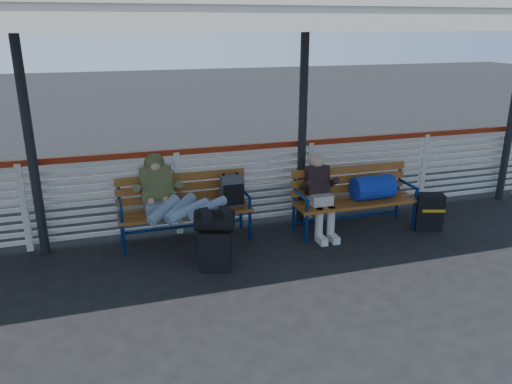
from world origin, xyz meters
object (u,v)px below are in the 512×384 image
object	(u,v)px
bench_right	(363,190)
suitcase_side	(429,212)
bench_left	(197,199)
companion_person	(320,195)
traveler_man	(177,202)
luggage_stack	(215,238)

from	to	relation	value
bench_right	suitcase_side	bearing A→B (deg)	-18.24
bench_left	suitcase_side	world-z (taller)	bench_left
companion_person	suitcase_side	bearing A→B (deg)	-10.54
companion_person	traveler_man	bearing A→B (deg)	179.46
traveler_man	suitcase_side	distance (m)	3.64
bench_left	companion_person	xyz separation A→B (m)	(1.68, -0.37, 0.01)
companion_person	bench_right	bearing A→B (deg)	0.50
bench_left	suitcase_side	xyz separation A→B (m)	(3.28, -0.67, -0.31)
companion_person	suitcase_side	distance (m)	1.66
luggage_stack	traveler_man	world-z (taller)	traveler_man
luggage_stack	companion_person	bearing A→B (deg)	40.02
bench_right	traveler_man	bearing A→B (deg)	179.73
luggage_stack	companion_person	xyz separation A→B (m)	(1.65, 0.62, 0.17)
companion_person	suitcase_side	size ratio (longest dim) A/B	2.11
luggage_stack	bench_left	bearing A→B (deg)	110.91
bench_left	companion_person	size ratio (longest dim) A/B	1.57
luggage_stack	suitcase_side	distance (m)	3.27
luggage_stack	companion_person	world-z (taller)	companion_person
companion_person	suitcase_side	world-z (taller)	companion_person
suitcase_side	bench_left	bearing A→B (deg)	-174.27
suitcase_side	luggage_stack	bearing A→B (deg)	-156.97
luggage_stack	bench_left	distance (m)	1.01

